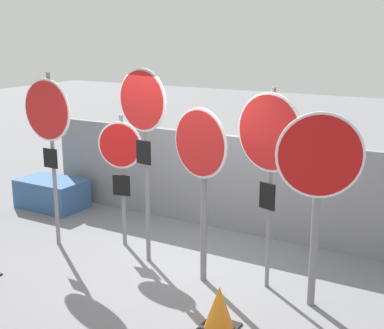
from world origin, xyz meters
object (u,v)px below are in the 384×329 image
object	(u,v)px
stop_sign_0	(48,122)
stop_sign_1	(121,157)
stop_sign_3	(201,161)
traffic_cone_0	(219,308)
stop_sign_4	(269,143)
storage_crate	(52,193)
stop_sign_2	(143,118)
stop_sign_5	(319,175)

from	to	relation	value
stop_sign_0	stop_sign_1	bearing A→B (deg)	31.35
stop_sign_3	traffic_cone_0	xyz separation A→B (m)	(0.70, -0.85, -1.31)
stop_sign_4	traffic_cone_0	xyz separation A→B (m)	(-0.05, -1.09, -1.56)
storage_crate	stop_sign_2	bearing A→B (deg)	-20.89
stop_sign_1	stop_sign_5	size ratio (longest dim) A/B	0.86
stop_sign_4	storage_crate	bearing A→B (deg)	-175.79
storage_crate	stop_sign_3	bearing A→B (deg)	-18.02
stop_sign_0	stop_sign_3	bearing A→B (deg)	3.49
storage_crate	traffic_cone_0	bearing A→B (deg)	-25.07
stop_sign_0	stop_sign_1	xyz separation A→B (m)	(0.87, 0.48, -0.49)
traffic_cone_0	storage_crate	bearing A→B (deg)	154.93
stop_sign_4	traffic_cone_0	distance (m)	1.91
stop_sign_3	storage_crate	world-z (taller)	stop_sign_3
stop_sign_0	storage_crate	xyz separation A→B (m)	(-1.28, 1.24, -1.56)
stop_sign_0	traffic_cone_0	bearing A→B (deg)	-12.18
stop_sign_1	stop_sign_4	size ratio (longest dim) A/B	0.79
stop_sign_1	stop_sign_2	distance (m)	0.92
stop_sign_0	stop_sign_1	size ratio (longest dim) A/B	1.30
stop_sign_5	storage_crate	world-z (taller)	stop_sign_5
stop_sign_1	stop_sign_5	world-z (taller)	stop_sign_5
stop_sign_3	stop_sign_5	xyz separation A→B (m)	(1.39, 0.07, 0.01)
stop_sign_1	stop_sign_4	xyz separation A→B (m)	(2.28, -0.20, 0.47)
stop_sign_3	stop_sign_4	size ratio (longest dim) A/B	0.90
stop_sign_3	stop_sign_2	bearing A→B (deg)	-173.24
stop_sign_0	stop_sign_3	size ratio (longest dim) A/B	1.14
stop_sign_3	stop_sign_4	distance (m)	0.83
stop_sign_3	storage_crate	size ratio (longest dim) A/B	1.87
stop_sign_3	storage_crate	distance (m)	4.08
storage_crate	stop_sign_4	bearing A→B (deg)	-12.16
stop_sign_4	stop_sign_5	distance (m)	0.70
stop_sign_0	stop_sign_1	distance (m)	1.10
stop_sign_1	traffic_cone_0	world-z (taller)	stop_sign_1
stop_sign_2	stop_sign_0	bearing A→B (deg)	-162.75
stop_sign_1	stop_sign_3	xyz separation A→B (m)	(1.53, -0.44, 0.22)
stop_sign_0	traffic_cone_0	xyz separation A→B (m)	(3.10, -0.81, -1.58)
stop_sign_5	stop_sign_1	bearing A→B (deg)	151.63
storage_crate	stop_sign_1	bearing A→B (deg)	-19.49
stop_sign_2	stop_sign_3	bearing A→B (deg)	0.99
traffic_cone_0	stop_sign_0	bearing A→B (deg)	165.33
stop_sign_1	traffic_cone_0	xyz separation A→B (m)	(2.23, -1.29, -1.09)
stop_sign_3	storage_crate	bearing A→B (deg)	177.72
stop_sign_0	stop_sign_3	world-z (taller)	stop_sign_0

